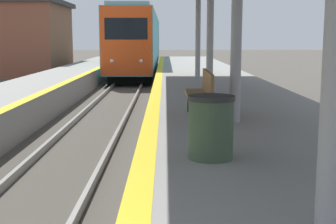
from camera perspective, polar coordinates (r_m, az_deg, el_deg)
train at (r=34.87m, az=-3.53°, el=8.52°), size 2.64×23.35×4.29m
trash_bin at (r=6.10m, az=5.25°, el=-1.83°), size 0.61×0.61×0.83m
bench at (r=9.26m, az=4.10°, el=2.35°), size 0.44×1.85×0.92m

